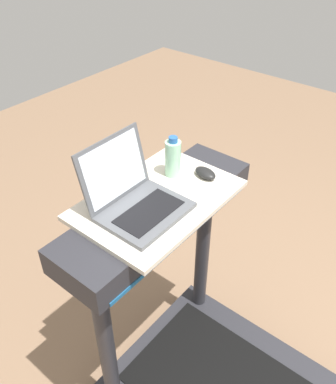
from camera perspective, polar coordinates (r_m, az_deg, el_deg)
desk_board at (r=1.56m, az=-1.43°, el=-1.06°), size 0.62×0.42×0.02m
laptop at (r=1.47m, az=-4.58°, el=-0.80°), size 0.30×0.29×0.25m
computer_mouse at (r=1.66m, az=5.20°, el=2.64°), size 0.08×0.11×0.03m
water_bottle at (r=1.63m, az=0.69°, el=4.77°), size 0.06×0.06×0.17m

